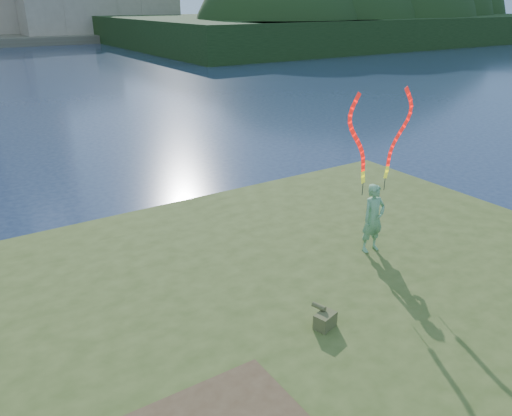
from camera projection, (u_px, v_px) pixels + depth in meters
ground at (234, 334)px, 10.00m from camera, size 320.00×320.00×0.00m
grassy_knoll at (306, 390)px, 8.09m from camera, size 20.00×18.00×0.80m
wooded_hill at (354, 39)px, 86.31m from camera, size 78.00×50.00×63.00m
woman_with_ribbons at (375, 193)px, 11.14m from camera, size 2.04×0.42×4.00m
canvas_bag at (325, 319)px, 8.85m from camera, size 0.45×0.50×0.37m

